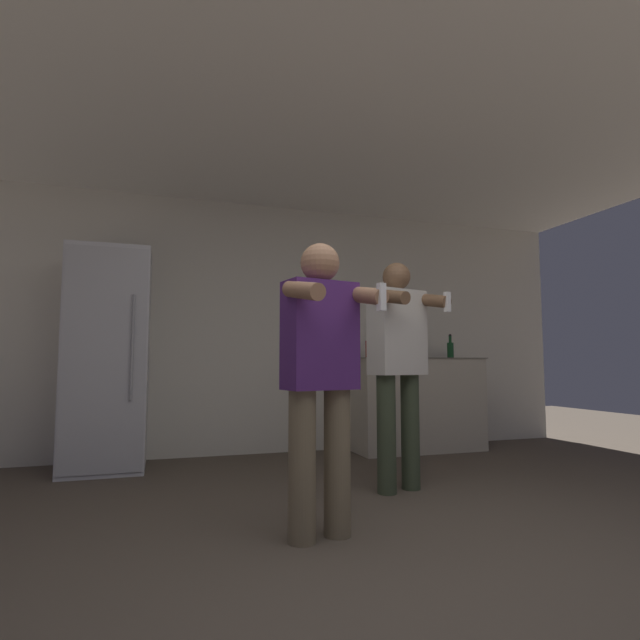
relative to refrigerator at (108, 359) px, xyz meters
name	(u,v)px	position (x,y,z in m)	size (l,w,h in m)	color
ground_plane	(440,605)	(1.45, -2.95, -0.94)	(14.00, 14.00, 0.00)	#4C4238
wall_back	(264,327)	(1.45, 0.39, 0.33)	(7.00, 0.06, 2.55)	beige
ceiling_slab	(312,135)	(1.45, -1.30, 1.63)	(7.00, 3.83, 0.05)	silver
refrigerator	(108,359)	(0.00, 0.00, 0.00)	(0.66, 0.75, 1.88)	silver
counter	(416,404)	(3.00, 0.07, -0.46)	(1.38, 0.62, 0.96)	#BCB29E
bottle_green_wine	(423,347)	(3.09, 0.03, 0.14)	(0.08, 0.08, 0.30)	black
bottle_amber_bourbon	(450,349)	(3.42, 0.03, 0.12)	(0.07, 0.07, 0.26)	#194723
bottle_clear_vodka	(392,345)	(2.72, 0.03, 0.15)	(0.09, 0.09, 0.32)	black
bottle_short_whiskey	(369,348)	(2.47, 0.03, 0.12)	(0.08, 0.08, 0.27)	maroon
person_woman_foreground	(321,369)	(1.24, -2.16, -0.07)	(0.50, 0.49, 1.55)	#75664C
person_man_side	(398,357)	(2.07, -1.41, 0.01)	(0.55, 0.52, 1.64)	#38422D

